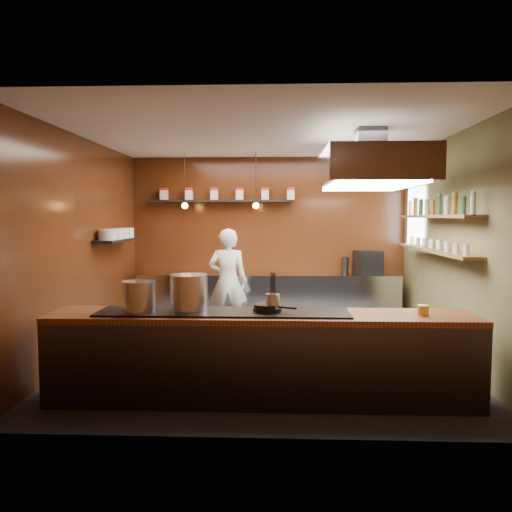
# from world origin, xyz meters

# --- Properties ---
(floor) EXTENTS (5.00, 5.00, 0.00)m
(floor) POSITION_xyz_m (0.00, 0.00, 0.00)
(floor) COLOR black
(floor) RESTS_ON ground
(back_wall) EXTENTS (5.00, 0.00, 5.00)m
(back_wall) POSITION_xyz_m (0.00, 2.50, 1.50)
(back_wall) COLOR #331709
(back_wall) RESTS_ON ground
(left_wall) EXTENTS (0.00, 5.00, 5.00)m
(left_wall) POSITION_xyz_m (-2.50, 0.00, 1.50)
(left_wall) COLOR #331709
(left_wall) RESTS_ON ground
(right_wall) EXTENTS (0.00, 5.00, 5.00)m
(right_wall) POSITION_xyz_m (2.50, 0.00, 1.50)
(right_wall) COLOR brown
(right_wall) RESTS_ON ground
(ceiling) EXTENTS (5.00, 5.00, 0.00)m
(ceiling) POSITION_xyz_m (0.00, 0.00, 3.00)
(ceiling) COLOR silver
(ceiling) RESTS_ON back_wall
(window_pane) EXTENTS (0.00, 1.00, 1.00)m
(window_pane) POSITION_xyz_m (2.45, 1.70, 1.90)
(window_pane) COLOR white
(window_pane) RESTS_ON right_wall
(prep_counter) EXTENTS (4.60, 0.65, 0.90)m
(prep_counter) POSITION_xyz_m (0.00, 2.17, 0.45)
(prep_counter) COLOR silver
(prep_counter) RESTS_ON floor
(pass_counter) EXTENTS (4.40, 0.72, 0.94)m
(pass_counter) POSITION_xyz_m (-0.00, -1.60, 0.47)
(pass_counter) COLOR #38383D
(pass_counter) RESTS_ON floor
(tin_shelf) EXTENTS (2.60, 0.26, 0.04)m
(tin_shelf) POSITION_xyz_m (-0.90, 2.36, 2.20)
(tin_shelf) COLOR black
(tin_shelf) RESTS_ON back_wall
(plate_shelf) EXTENTS (0.30, 1.40, 0.04)m
(plate_shelf) POSITION_xyz_m (-2.34, 1.00, 1.55)
(plate_shelf) COLOR black
(plate_shelf) RESTS_ON left_wall
(bottle_shelf_upper) EXTENTS (0.26, 2.80, 0.04)m
(bottle_shelf_upper) POSITION_xyz_m (2.34, 0.30, 1.92)
(bottle_shelf_upper) COLOR brown
(bottle_shelf_upper) RESTS_ON right_wall
(bottle_shelf_lower) EXTENTS (0.26, 2.80, 0.04)m
(bottle_shelf_lower) POSITION_xyz_m (2.34, 0.30, 1.45)
(bottle_shelf_lower) COLOR brown
(bottle_shelf_lower) RESTS_ON right_wall
(extractor_hood) EXTENTS (1.20, 2.00, 0.72)m
(extractor_hood) POSITION_xyz_m (1.30, -0.40, 2.51)
(extractor_hood) COLOR #38383D
(extractor_hood) RESTS_ON ceiling
(pendant_left) EXTENTS (0.10, 0.10, 0.95)m
(pendant_left) POSITION_xyz_m (-1.40, 1.70, 2.15)
(pendant_left) COLOR black
(pendant_left) RESTS_ON ceiling
(pendant_right) EXTENTS (0.10, 0.10, 0.95)m
(pendant_right) POSITION_xyz_m (-0.20, 1.70, 2.15)
(pendant_right) COLOR black
(pendant_right) RESTS_ON ceiling
(storage_tins) EXTENTS (2.43, 0.13, 0.22)m
(storage_tins) POSITION_xyz_m (-0.75, 2.36, 2.33)
(storage_tins) COLOR beige
(storage_tins) RESTS_ON tin_shelf
(plate_stacks) EXTENTS (0.26, 1.16, 0.16)m
(plate_stacks) POSITION_xyz_m (-2.34, 1.00, 1.65)
(plate_stacks) COLOR silver
(plate_stacks) RESTS_ON plate_shelf
(bottles) EXTENTS (0.06, 2.66, 0.24)m
(bottles) POSITION_xyz_m (2.34, 0.30, 2.06)
(bottles) COLOR silver
(bottles) RESTS_ON bottle_shelf_upper
(wine_glasses) EXTENTS (0.07, 2.37, 0.13)m
(wine_glasses) POSITION_xyz_m (2.34, 0.30, 1.53)
(wine_glasses) COLOR silver
(wine_glasses) RESTS_ON bottle_shelf_lower
(stockpot_large) EXTENTS (0.52, 0.52, 0.38)m
(stockpot_large) POSITION_xyz_m (-0.76, -1.58, 1.13)
(stockpot_large) COLOR silver
(stockpot_large) RESTS_ON pass_counter
(stockpot_small) EXTENTS (0.38, 0.38, 0.32)m
(stockpot_small) POSITION_xyz_m (-1.27, -1.66, 1.10)
(stockpot_small) COLOR #B6B8BD
(stockpot_small) RESTS_ON pass_counter
(utensil_crock) EXTENTS (0.15, 0.15, 0.19)m
(utensil_crock) POSITION_xyz_m (0.11, -1.63, 1.03)
(utensil_crock) COLOR #B3B5BA
(utensil_crock) RESTS_ON pass_counter
(frying_pan) EXTENTS (0.45, 0.30, 0.08)m
(frying_pan) POSITION_xyz_m (0.06, -1.59, 0.98)
(frying_pan) COLOR black
(frying_pan) RESTS_ON pass_counter
(butter_jar) EXTENTS (0.12, 0.12, 0.10)m
(butter_jar) POSITION_xyz_m (1.63, -1.64, 0.97)
(butter_jar) COLOR yellow
(butter_jar) RESTS_ON pass_counter
(espresso_machine) EXTENTS (0.51, 0.49, 0.42)m
(espresso_machine) POSITION_xyz_m (1.77, 2.17, 1.11)
(espresso_machine) COLOR black
(espresso_machine) RESTS_ON prep_counter
(chef) EXTENTS (0.64, 0.42, 1.73)m
(chef) POSITION_xyz_m (-0.64, 1.34, 0.86)
(chef) COLOR white
(chef) RESTS_ON floor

